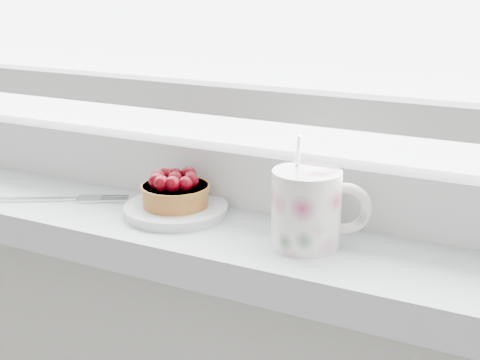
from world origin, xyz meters
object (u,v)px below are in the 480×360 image
Objects in this scene: saucer at (176,210)px; floral_mug at (309,207)px; raspberry_tart at (175,190)px; fork at (47,199)px.

floral_mug is at bearing -4.85° from saucer.
fork is at bearing -169.89° from raspberry_tart.
saucer is 1.52× the size of raspberry_tart.
floral_mug is 0.64× the size of fork.
raspberry_tart is 0.69× the size of floral_mug.
saucer is 0.67× the size of fork.
raspberry_tart reaches higher than saucer.
raspberry_tart is at bearing 10.11° from fork.
floral_mug reaches higher than raspberry_tart.
floral_mug is 0.35m from fork.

